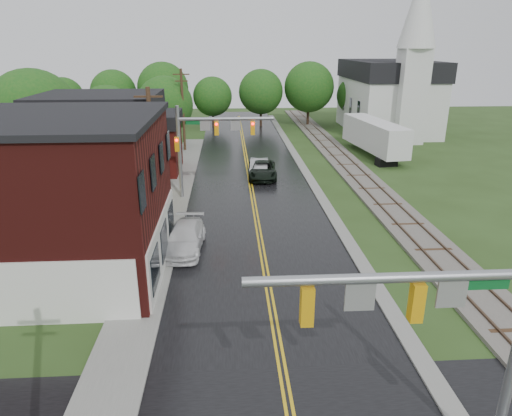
{
  "coord_description": "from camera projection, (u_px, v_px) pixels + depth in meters",
  "views": [
    {
      "loc": [
        -1.85,
        -7.54,
        11.52
      ],
      "look_at": [
        -0.49,
        14.61,
        3.5
      ],
      "focal_mm": 32.0,
      "sensor_mm": 36.0,
      "label": 1
    }
  ],
  "objects": [
    {
      "name": "church",
      "position": [
        391.0,
        89.0,
        60.72
      ],
      "size": [
        10.4,
        18.4,
        20.0
      ],
      "color": "silver",
      "rests_on": "ground"
    },
    {
      "name": "utility_pole_b",
      "position": [
        153.0,
        154.0,
        29.76
      ],
      "size": [
        1.8,
        0.28,
        9.0
      ],
      "color": "#382616",
      "rests_on": "ground"
    },
    {
      "name": "semi_trailer",
      "position": [
        374.0,
        135.0,
        48.96
      ],
      "size": [
        4.0,
        12.07,
        3.76
      ],
      "color": "black",
      "rests_on": "ground"
    },
    {
      "name": "darkred_building",
      "position": [
        141.0,
        149.0,
        42.64
      ],
      "size": [
        7.0,
        6.0,
        4.4
      ],
      "primitive_type": "cube",
      "color": "#3F0F0C",
      "rests_on": "ground"
    },
    {
      "name": "railroad",
      "position": [
        350.0,
        168.0,
        44.5
      ],
      "size": [
        3.2,
        80.0,
        0.3
      ],
      "color": "#59544C",
      "rests_on": "ground"
    },
    {
      "name": "sidewalk_left",
      "position": [
        172.0,
        207.0,
        34.21
      ],
      "size": [
        2.4,
        50.0,
        0.12
      ],
      "primitive_type": "cube",
      "color": "gray",
      "rests_on": "ground"
    },
    {
      "name": "sedan_silver",
      "position": [
        259.0,
        168.0,
        41.94
      ],
      "size": [
        2.05,
        4.74,
        1.52
      ],
      "primitive_type": "imported",
      "rotation": [
        0.0,
        0.0,
        -0.1
      ],
      "color": "#9D9DA2",
      "rests_on": "ground"
    },
    {
      "name": "tree_left_b",
      "position": [
        36.0,
        117.0,
        38.08
      ],
      "size": [
        7.6,
        7.6,
        9.69
      ],
      "color": "black",
      "rests_on": "ground"
    },
    {
      "name": "brick_building",
      "position": [
        19.0,
        198.0,
        23.06
      ],
      "size": [
        14.3,
        10.3,
        8.3
      ],
      "color": "#4B1310",
      "rests_on": "ground"
    },
    {
      "name": "tree_left_c",
      "position": [
        110.0,
        117.0,
        46.23
      ],
      "size": [
        6.0,
        6.0,
        7.65
      ],
      "color": "black",
      "rests_on": "ground"
    },
    {
      "name": "suv_dark",
      "position": [
        262.0,
        170.0,
        41.28
      ],
      "size": [
        2.75,
        5.5,
        1.49
      ],
      "primitive_type": "imported",
      "rotation": [
        0.0,
        0.0,
        -0.05
      ],
      "color": "black",
      "rests_on": "ground"
    },
    {
      "name": "yellow_house",
      "position": [
        105.0,
        163.0,
        33.79
      ],
      "size": [
        8.0,
        7.0,
        6.4
      ],
      "primitive_type": "cube",
      "color": "tan",
      "rests_on": "ground"
    },
    {
      "name": "traffic_signal_far",
      "position": [
        207.0,
        135.0,
        34.56
      ],
      "size": [
        7.34,
        0.43,
        7.2
      ],
      "color": "gray",
      "rests_on": "ground"
    },
    {
      "name": "curb_right",
      "position": [
        304.0,
        170.0,
        44.27
      ],
      "size": [
        0.8,
        70.0,
        0.12
      ],
      "primitive_type": "cube",
      "color": "gray",
      "rests_on": "ground"
    },
    {
      "name": "traffic_signal_near",
      "position": [
        443.0,
        319.0,
        11.49
      ],
      "size": [
        7.34,
        0.3,
        7.2
      ],
      "color": "gray",
      "rests_on": "ground"
    },
    {
      "name": "pickup_white",
      "position": [
        185.0,
        238.0,
        26.8
      ],
      "size": [
        2.39,
        5.22,
        1.48
      ],
      "primitive_type": "imported",
      "rotation": [
        0.0,
        0.0,
        -0.06
      ],
      "color": "silver",
      "rests_on": "ground"
    },
    {
      "name": "main_road",
      "position": [
        251.0,
        186.0,
        39.27
      ],
      "size": [
        10.0,
        90.0,
        0.02
      ],
      "primitive_type": "cube",
      "color": "black",
      "rests_on": "ground"
    },
    {
      "name": "tree_left_e",
      "position": [
        166.0,
        106.0,
        52.05
      ],
      "size": [
        6.4,
        6.4,
        8.16
      ],
      "color": "black",
      "rests_on": "ground"
    },
    {
      "name": "utility_pole_c",
      "position": [
        183.0,
        109.0,
        50.41
      ],
      "size": [
        1.8,
        0.28,
        9.0
      ],
      "color": "#382616",
      "rests_on": "ground"
    }
  ]
}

